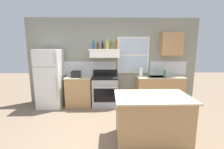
{
  "coord_description": "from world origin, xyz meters",
  "views": [
    {
      "loc": [
        -0.14,
        -2.83,
        1.82
      ],
      "look_at": [
        -0.05,
        1.2,
        1.1
      ],
      "focal_mm": 25.1,
      "sensor_mm": 36.0,
      "label": 1
    }
  ],
  "objects_px": {
    "bottle_champagne_gold_foil": "(107,44)",
    "kitchen_island": "(151,118)",
    "toaster": "(76,74)",
    "paper_towel_roll": "(141,72)",
    "bottle_amber_wine": "(116,45)",
    "bottle_balsamic_dark": "(103,46)",
    "refrigerator": "(50,78)",
    "dish_soap_bottle": "(165,73)",
    "bottle_blue_liqueur": "(93,45)",
    "bottle_brown_stout": "(98,46)",
    "bottle_olive_oil_square": "(111,45)",
    "stove_range": "(105,91)"
  },
  "relations": [
    {
      "from": "bottle_champagne_gold_foil",
      "to": "bottle_balsamic_dark",
      "type": "bearing_deg",
      "value": 153.31
    },
    {
      "from": "bottle_champagne_gold_foil",
      "to": "bottle_olive_oil_square",
      "type": "relative_size",
      "value": 1.21
    },
    {
      "from": "bottle_balsamic_dark",
      "to": "bottle_amber_wine",
      "type": "xyz_separation_m",
      "value": [
        0.42,
        -0.1,
        0.02
      ]
    },
    {
      "from": "refrigerator",
      "to": "bottle_amber_wine",
      "type": "bearing_deg",
      "value": 2.26
    },
    {
      "from": "bottle_brown_stout",
      "to": "paper_towel_roll",
      "type": "relative_size",
      "value": 0.82
    },
    {
      "from": "dish_soap_bottle",
      "to": "bottle_amber_wine",
      "type": "bearing_deg",
      "value": -176.96
    },
    {
      "from": "paper_towel_roll",
      "to": "bottle_amber_wine",
      "type": "bearing_deg",
      "value": 178.58
    },
    {
      "from": "bottle_brown_stout",
      "to": "bottle_champagne_gold_foil",
      "type": "height_order",
      "value": "bottle_champagne_gold_foil"
    },
    {
      "from": "bottle_blue_liqueur",
      "to": "kitchen_island",
      "type": "relative_size",
      "value": 0.2
    },
    {
      "from": "bottle_champagne_gold_foil",
      "to": "kitchen_island",
      "type": "height_order",
      "value": "bottle_champagne_gold_foil"
    },
    {
      "from": "refrigerator",
      "to": "paper_towel_roll",
      "type": "bearing_deg",
      "value": 1.25
    },
    {
      "from": "bottle_champagne_gold_foil",
      "to": "refrigerator",
      "type": "bearing_deg",
      "value": -176.49
    },
    {
      "from": "bottle_balsamic_dark",
      "to": "dish_soap_bottle",
      "type": "xyz_separation_m",
      "value": [
        1.95,
        -0.02,
        -0.85
      ]
    },
    {
      "from": "refrigerator",
      "to": "stove_range",
      "type": "bearing_deg",
      "value": 0.79
    },
    {
      "from": "paper_towel_roll",
      "to": "dish_soap_bottle",
      "type": "bearing_deg",
      "value": 7.37
    },
    {
      "from": "stove_range",
      "to": "dish_soap_bottle",
      "type": "bearing_deg",
      "value": 4.18
    },
    {
      "from": "bottle_amber_wine",
      "to": "paper_towel_roll",
      "type": "relative_size",
      "value": 1.04
    },
    {
      "from": "stove_range",
      "to": "kitchen_island",
      "type": "relative_size",
      "value": 0.78
    },
    {
      "from": "refrigerator",
      "to": "bottle_brown_stout",
      "type": "relative_size",
      "value": 7.93
    },
    {
      "from": "refrigerator",
      "to": "bottle_amber_wine",
      "type": "xyz_separation_m",
      "value": [
        2.0,
        0.08,
        0.99
      ]
    },
    {
      "from": "bottle_blue_liqueur",
      "to": "bottle_champagne_gold_foil",
      "type": "xyz_separation_m",
      "value": [
        0.41,
        -0.05,
        0.02
      ]
    },
    {
      "from": "toaster",
      "to": "bottle_amber_wine",
      "type": "bearing_deg",
      "value": 4.57
    },
    {
      "from": "bottle_brown_stout",
      "to": "dish_soap_bottle",
      "type": "height_order",
      "value": "bottle_brown_stout"
    },
    {
      "from": "bottle_olive_oil_square",
      "to": "dish_soap_bottle",
      "type": "height_order",
      "value": "bottle_olive_oil_square"
    },
    {
      "from": "bottle_olive_oil_square",
      "to": "paper_towel_roll",
      "type": "bearing_deg",
      "value": -6.0
    },
    {
      "from": "bottle_amber_wine",
      "to": "kitchen_island",
      "type": "height_order",
      "value": "bottle_amber_wine"
    },
    {
      "from": "bottle_brown_stout",
      "to": "bottle_amber_wine",
      "type": "xyz_separation_m",
      "value": [
        0.56,
        0.01,
        0.03
      ]
    },
    {
      "from": "bottle_balsamic_dark",
      "to": "dish_soap_bottle",
      "type": "height_order",
      "value": "bottle_balsamic_dark"
    },
    {
      "from": "dish_soap_bottle",
      "to": "bottle_brown_stout",
      "type": "bearing_deg",
      "value": -177.48
    },
    {
      "from": "bottle_champagne_gold_foil",
      "to": "kitchen_island",
      "type": "xyz_separation_m",
      "value": [
        0.86,
        -1.97,
        -1.42
      ]
    },
    {
      "from": "bottle_amber_wine",
      "to": "paper_towel_roll",
      "type": "height_order",
      "value": "bottle_amber_wine"
    },
    {
      "from": "kitchen_island",
      "to": "bottle_champagne_gold_foil",
      "type": "bearing_deg",
      "value": 113.56
    },
    {
      "from": "toaster",
      "to": "paper_towel_roll",
      "type": "xyz_separation_m",
      "value": [
        1.97,
        0.08,
        0.04
      ]
    },
    {
      "from": "refrigerator",
      "to": "paper_towel_roll",
      "type": "xyz_separation_m",
      "value": [
        2.76,
        0.06,
        0.17
      ]
    },
    {
      "from": "bottle_brown_stout",
      "to": "dish_soap_bottle",
      "type": "xyz_separation_m",
      "value": [
        2.09,
        0.09,
        -0.84
      ]
    },
    {
      "from": "kitchen_island",
      "to": "bottle_blue_liqueur",
      "type": "bearing_deg",
      "value": 122.19
    },
    {
      "from": "bottle_balsamic_dark",
      "to": "paper_towel_roll",
      "type": "height_order",
      "value": "bottle_balsamic_dark"
    },
    {
      "from": "dish_soap_bottle",
      "to": "kitchen_island",
      "type": "height_order",
      "value": "dish_soap_bottle"
    },
    {
      "from": "bottle_blue_liqueur",
      "to": "kitchen_island",
      "type": "height_order",
      "value": "bottle_blue_liqueur"
    },
    {
      "from": "bottle_brown_stout",
      "to": "bottle_amber_wine",
      "type": "relative_size",
      "value": 0.79
    },
    {
      "from": "toaster",
      "to": "stove_range",
      "type": "height_order",
      "value": "toaster"
    },
    {
      "from": "bottle_champagne_gold_foil",
      "to": "kitchen_island",
      "type": "bearing_deg",
      "value": -66.44
    },
    {
      "from": "refrigerator",
      "to": "bottle_champagne_gold_foil",
      "type": "height_order",
      "value": "bottle_champagne_gold_foil"
    },
    {
      "from": "bottle_balsamic_dark",
      "to": "bottle_olive_oil_square",
      "type": "bearing_deg",
      "value": -4.41
    },
    {
      "from": "stove_range",
      "to": "bottle_olive_oil_square",
      "type": "relative_size",
      "value": 4.08
    },
    {
      "from": "stove_range",
      "to": "paper_towel_roll",
      "type": "xyz_separation_m",
      "value": [
        1.11,
        0.04,
        0.58
      ]
    },
    {
      "from": "bottle_amber_wine",
      "to": "dish_soap_bottle",
      "type": "xyz_separation_m",
      "value": [
        1.53,
        0.08,
        -0.86
      ]
    },
    {
      "from": "paper_towel_roll",
      "to": "bottle_blue_liqueur",
      "type": "bearing_deg",
      "value": 176.12
    },
    {
      "from": "bottle_olive_oil_square",
      "to": "bottle_amber_wine",
      "type": "height_order",
      "value": "bottle_amber_wine"
    },
    {
      "from": "refrigerator",
      "to": "bottle_brown_stout",
      "type": "height_order",
      "value": "bottle_brown_stout"
    }
  ]
}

